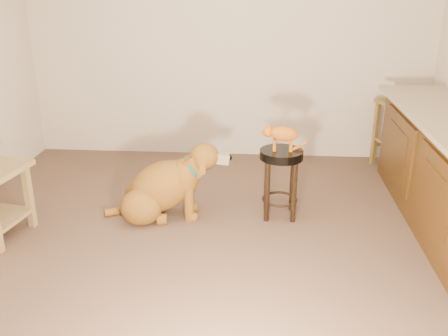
# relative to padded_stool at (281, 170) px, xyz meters

# --- Properties ---
(floor) EXTENTS (4.50, 4.00, 0.01)m
(floor) POSITION_rel_padded_stool_xyz_m (-0.55, -0.42, -0.43)
(floor) COLOR brown
(floor) RESTS_ON ground
(room_shell) EXTENTS (4.54, 4.04, 2.62)m
(room_shell) POSITION_rel_padded_stool_xyz_m (-0.55, -0.42, 1.24)
(room_shell) COLOR beige
(room_shell) RESTS_ON ground
(padded_stool) EXTENTS (0.37, 0.37, 0.61)m
(padded_stool) POSITION_rel_padded_stool_xyz_m (0.00, 0.00, 0.00)
(padded_stool) COLOR black
(padded_stool) RESTS_ON ground
(wood_stool) EXTENTS (0.53, 0.53, 0.75)m
(wood_stool) POSITION_rel_padded_stool_xyz_m (1.30, 1.28, -0.04)
(wood_stool) COLOR brown
(wood_stool) RESTS_ON ground
(golden_retriever) EXTENTS (1.13, 0.59, 0.72)m
(golden_retriever) POSITION_rel_padded_stool_xyz_m (-1.01, -0.09, -0.16)
(golden_retriever) COLOR brown
(golden_retriever) RESTS_ON ground
(tabby_kitten) EXTENTS (0.41, 0.15, 0.26)m
(tabby_kitten) POSITION_rel_padded_stool_xyz_m (-0.01, 0.00, 0.32)
(tabby_kitten) COLOR #A65210
(tabby_kitten) RESTS_ON padded_stool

